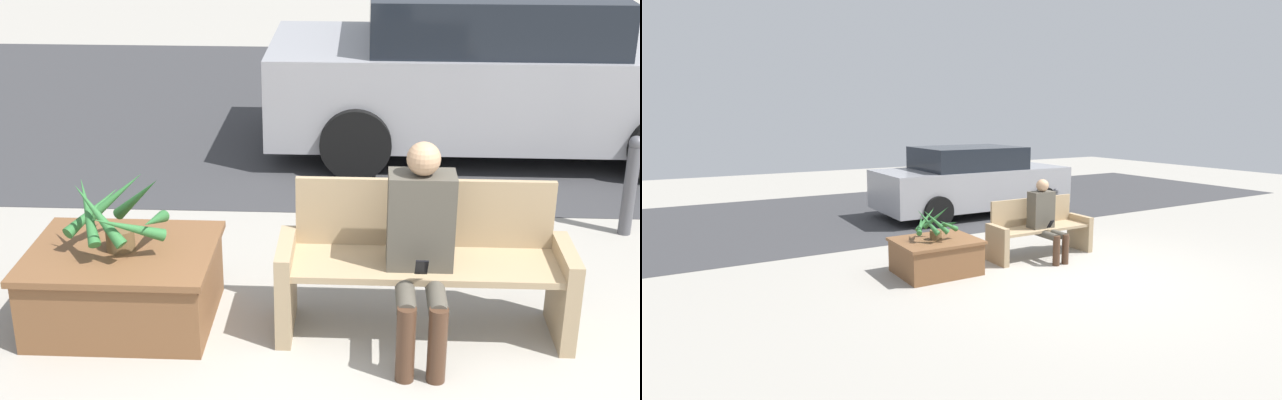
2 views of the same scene
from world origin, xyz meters
TOP-DOWN VIEW (x-y plane):
  - road_surface at (0.00, 5.74)m, footprint 20.00×6.00m
  - bench at (0.14, 1.02)m, footprint 1.71×0.51m
  - person_seated at (0.10, 0.82)m, footprint 0.37×0.64m
  - planter_box at (-1.65, 1.01)m, footprint 1.10×0.91m
  - potted_plant at (-1.66, 1.01)m, footprint 0.63×0.63m
  - parked_car at (0.98, 4.46)m, footprint 4.19×1.98m
  - bollard_post at (1.72, 2.47)m, footprint 0.10×0.10m

SIDE VIEW (x-z plane):
  - road_surface at x=0.00m, z-range 0.00..0.01m
  - planter_box at x=-1.65m, z-range 0.02..0.49m
  - bollard_post at x=1.72m, z-range 0.02..0.78m
  - bench at x=0.14m, z-range -0.02..0.86m
  - person_seated at x=0.10m, z-range 0.05..1.26m
  - potted_plant at x=-1.66m, z-range 0.46..0.92m
  - parked_car at x=0.98m, z-range -0.01..1.48m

